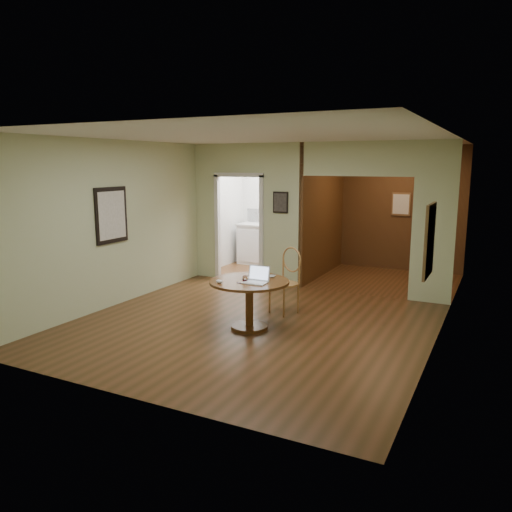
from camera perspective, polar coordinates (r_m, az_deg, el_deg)
The scene contains 11 objects.
floor at distance 7.27m, azimuth -0.90°, elevation -8.07°, with size 5.00×5.00×0.00m, color #432B13.
room_shell at distance 9.96m, azimuth 4.95°, elevation 4.55°, with size 5.20×7.50×5.00m.
dining_table at distance 7.05m, azimuth -0.76°, elevation -4.25°, with size 1.13×1.13×0.70m.
chair at distance 7.81m, azimuth 3.56°, elevation -2.37°, with size 0.57×0.57×1.04m.
open_laptop at distance 6.88m, azimuth 0.11°, elevation -2.53°, with size 0.32×0.27×0.22m.
closed_laptop at distance 7.18m, azimuth 0.76°, elevation -2.36°, with size 0.35×0.22×0.03m, color #B9B9BF.
mouse at distance 6.86m, azimuth -4.22°, elevation -2.92°, with size 0.12×0.07×0.05m, color silver.
wine_glass at distance 6.91m, azimuth -1.26°, elevation -2.59°, with size 0.09×0.09×0.09m, color white, non-canonical shape.
pen at distance 6.83m, azimuth -1.71°, elevation -3.12°, with size 0.01×0.01×0.13m, color #0E0D60.
kitchen_cabinet at distance 11.41m, azimuth 2.83°, elevation 1.21°, with size 2.06×0.60×0.94m.
grocery_bag at distance 11.06m, azimuth 6.31°, elevation 4.15°, with size 0.32×0.27×0.32m, color #C1A78D.
Camera 1 is at (3.19, -6.11, 2.32)m, focal length 35.00 mm.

